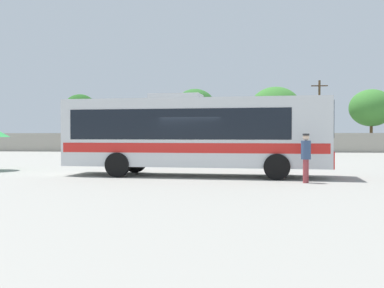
{
  "coord_description": "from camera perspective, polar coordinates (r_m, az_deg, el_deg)",
  "views": [
    {
      "loc": [
        1.93,
        -19.59,
        1.77
      ],
      "look_at": [
        -0.09,
        0.85,
        1.37
      ],
      "focal_mm": 43.12,
      "sensor_mm": 36.0,
      "label": 1
    }
  ],
  "objects": [
    {
      "name": "ground_plane",
      "position": [
        29.71,
        1.9,
        -2.31
      ],
      "size": [
        300.0,
        300.0,
        0.0
      ],
      "primitive_type": "plane",
      "color": "gray"
    },
    {
      "name": "perimeter_wall",
      "position": [
        48.22,
        3.34,
        0.18
      ],
      "size": [
        80.0,
        0.3,
        1.98
      ],
      "primitive_type": "cube",
      "color": "#9E998C",
      "rests_on": "ground_plane"
    },
    {
      "name": "coach_bus_silver_red",
      "position": [
        19.97,
        0.04,
        1.47
      ],
      "size": [
        11.49,
        3.52,
        3.55
      ],
      "color": "silver",
      "rests_on": "ground_plane"
    },
    {
      "name": "attendant_by_bus_door",
      "position": [
        17.55,
        13.91,
        -1.31
      ],
      "size": [
        0.48,
        0.48,
        1.83
      ],
      "color": "#99383D",
      "rests_on": "ground_plane"
    },
    {
      "name": "parked_car_leftmost_red",
      "position": [
        45.63,
        -10.54,
        -0.17
      ],
      "size": [
        4.44,
        2.01,
        1.44
      ],
      "color": "red",
      "rests_on": "ground_plane"
    },
    {
      "name": "parked_car_second_maroon",
      "position": [
        44.49,
        -3.58,
        -0.2
      ],
      "size": [
        4.51,
        2.14,
        1.42
      ],
      "color": "maroon",
      "rests_on": "ground_plane"
    },
    {
      "name": "utility_pole_near",
      "position": [
        52.85,
        15.47,
        3.58
      ],
      "size": [
        1.8,
        0.24,
        7.81
      ],
      "color": "#4C3823",
      "rests_on": "ground_plane"
    },
    {
      "name": "roadside_tree_left",
      "position": [
        55.19,
        -13.67,
        4.36
      ],
      "size": [
        3.65,
        3.65,
        6.51
      ],
      "color": "brown",
      "rests_on": "ground_plane"
    },
    {
      "name": "roadside_tree_midleft",
      "position": [
        55.05,
        0.38,
        4.72
      ],
      "size": [
        4.75,
        4.75,
        7.27
      ],
      "color": "brown",
      "rests_on": "ground_plane"
    },
    {
      "name": "roadside_tree_midright",
      "position": [
        53.9,
        10.27,
        4.31
      ],
      "size": [
        5.92,
        5.92,
        7.32
      ],
      "color": "brown",
      "rests_on": "ground_plane"
    },
    {
      "name": "roadside_tree_right",
      "position": [
        53.31,
        21.31,
        4.18
      ],
      "size": [
        4.69,
        4.69,
        6.7
      ],
      "color": "brown",
      "rests_on": "ground_plane"
    }
  ]
}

